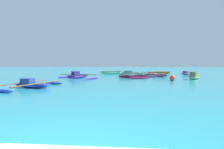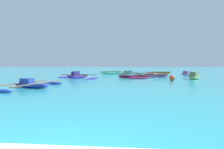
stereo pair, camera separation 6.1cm
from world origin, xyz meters
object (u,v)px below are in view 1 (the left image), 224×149
moored_boat_4 (154,74)px  moored_boat_0 (111,72)px  moored_boat_2 (131,74)px  moored_boat_1 (162,73)px  moored_boat_5 (155,75)px  moored_boat_3 (31,85)px  moored_boat_9 (187,74)px  moored_boat_7 (78,76)px  moored_boat_8 (134,76)px  moored_boat_6 (195,76)px  mooring_buoy_0 (172,78)px

moored_boat_4 → moored_boat_0: bearing=115.0°
moored_boat_2 → moored_boat_4: (3.44, 0.53, -0.02)m
moored_boat_1 → moored_boat_5: 6.28m
moored_boat_0 → moored_boat_3: moored_boat_3 is taller
moored_boat_3 → moored_boat_5: 15.50m
moored_boat_0 → moored_boat_9: (11.65, -1.48, -0.06)m
moored_boat_7 → moored_boat_9: (14.73, 7.66, -0.05)m
moored_boat_4 → moored_boat_8: moored_boat_4 is taller
moored_boat_3 → moored_boat_6: size_ratio=1.75×
moored_boat_3 → moored_boat_7: size_ratio=1.00×
moored_boat_6 → moored_boat_9: size_ratio=1.20×
moored_boat_5 → moored_boat_3: bearing=-91.3°
moored_boat_8 → mooring_buoy_0: 5.09m
moored_boat_3 → mooring_buoy_0: moored_boat_3 is taller
moored_boat_3 → moored_boat_1: bearing=70.6°
moored_boat_0 → mooring_buoy_0: mooring_buoy_0 is taller
moored_boat_2 → moored_boat_4: size_ratio=1.33×
moored_boat_5 → moored_boat_8: bearing=-104.7°
moored_boat_3 → moored_boat_7: 8.24m
moored_boat_5 → moored_boat_6: size_ratio=1.35×
moored_boat_3 → moored_boat_0: bearing=92.5°
moored_boat_6 → moored_boat_5: bearing=83.8°
moored_boat_1 → moored_boat_7: moored_boat_7 is taller
moored_boat_2 → moored_boat_4: 3.48m
moored_boat_1 → moored_boat_7: (-11.33, -9.36, 0.02)m
moored_boat_7 → moored_boat_9: 16.60m
moored_boat_4 → mooring_buoy_0: (0.31, -8.94, 0.07)m
moored_boat_0 → moored_boat_2: (3.16, -2.96, -0.04)m
moored_boat_4 → moored_boat_7: moored_boat_7 is taller
moored_boat_8 → moored_boat_4: bearing=37.2°
moored_boat_5 → moored_boat_1: bearing=111.5°
moored_boat_3 → mooring_buoy_0: size_ratio=8.94×
moored_boat_0 → moored_boat_7: bearing=-130.5°
moored_boat_4 → moored_boat_5: moored_boat_4 is taller
moored_boat_7 → mooring_buoy_0: size_ratio=8.94×
moored_boat_2 → moored_boat_9: (8.50, 1.48, -0.02)m
moored_boat_5 → moored_boat_7: 9.92m
moored_boat_0 → moored_boat_3: (-4.05, -17.32, -0.07)m
moored_boat_7 → moored_boat_8: (6.40, 1.38, -0.09)m
moored_boat_7 → moored_boat_9: size_ratio=2.10×
moored_boat_1 → moored_boat_7: 14.70m
moored_boat_0 → moored_boat_1: (8.25, 0.22, -0.03)m
moored_boat_3 → moored_boat_4: (10.64, 14.88, 0.00)m
moored_boat_3 → moored_boat_5: moored_boat_3 is taller
mooring_buoy_0 → moored_boat_9: bearing=64.3°
moored_boat_7 → moored_boat_5: bearing=-41.8°
moored_boat_0 → moored_boat_6: (9.85, -9.20, 0.01)m
moored_boat_0 → moored_boat_1: 8.26m
moored_boat_2 → moored_boat_3: moored_boat_2 is taller
moored_boat_9 → moored_boat_4: bearing=148.0°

